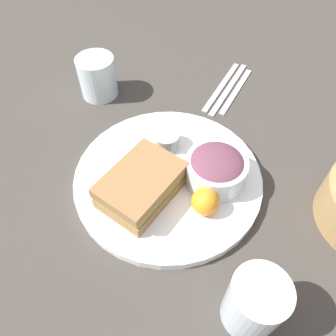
% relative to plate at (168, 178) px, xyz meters
% --- Properties ---
extents(ground_plane, '(4.00, 4.00, 0.00)m').
position_rel_plate_xyz_m(ground_plane, '(0.00, 0.00, -0.01)').
color(ground_plane, '#3D3833').
extents(plate, '(0.33, 0.33, 0.02)m').
position_rel_plate_xyz_m(plate, '(0.00, 0.00, 0.00)').
color(plate, white).
rests_on(plate, ground_plane).
extents(sandwich, '(0.14, 0.10, 0.05)m').
position_rel_plate_xyz_m(sandwich, '(0.06, -0.01, 0.03)').
color(sandwich, olive).
rests_on(sandwich, plate).
extents(salad_bowl, '(0.10, 0.10, 0.06)m').
position_rel_plate_xyz_m(salad_bowl, '(-0.04, 0.07, 0.04)').
color(salad_bowl, silver).
rests_on(salad_bowl, plate).
extents(dressing_cup, '(0.05, 0.05, 0.03)m').
position_rel_plate_xyz_m(dressing_cup, '(-0.05, -0.04, 0.02)').
color(dressing_cup, '#99999E').
rests_on(dressing_cup, plate).
extents(orange_wedge, '(0.04, 0.04, 0.04)m').
position_rel_plate_xyz_m(orange_wedge, '(0.02, 0.09, 0.03)').
color(orange_wedge, orange).
rests_on(orange_wedge, plate).
extents(drink_glass, '(0.07, 0.07, 0.10)m').
position_rel_plate_xyz_m(drink_glass, '(0.11, 0.22, 0.04)').
color(drink_glass, silver).
rests_on(drink_glass, ground_plane).
extents(fork, '(0.20, 0.04, 0.01)m').
position_rel_plate_xyz_m(fork, '(-0.29, -0.07, -0.01)').
color(fork, '#B2B2B7').
rests_on(fork, ground_plane).
extents(knife, '(0.21, 0.04, 0.01)m').
position_rel_plate_xyz_m(knife, '(-0.29, -0.05, -0.01)').
color(knife, '#B2B2B7').
rests_on(knife, ground_plane).
extents(spoon, '(0.18, 0.04, 0.01)m').
position_rel_plate_xyz_m(spoon, '(-0.30, -0.03, -0.01)').
color(spoon, '#B2B2B7').
rests_on(spoon, ground_plane).
extents(water_glass, '(0.08, 0.08, 0.09)m').
position_rel_plate_xyz_m(water_glass, '(-0.10, -0.27, 0.04)').
color(water_glass, silver).
rests_on(water_glass, ground_plane).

